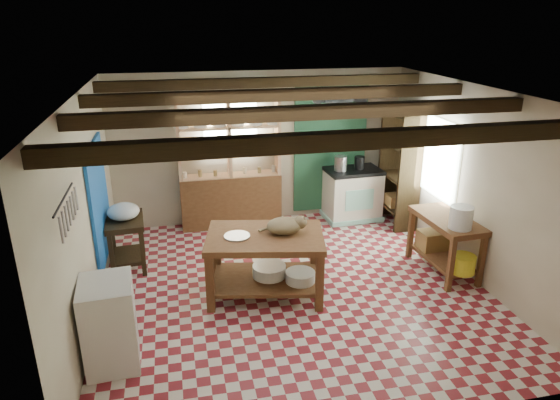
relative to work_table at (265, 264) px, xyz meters
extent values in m
cube|color=maroon|center=(0.39, 0.05, -0.43)|extent=(5.00, 5.00, 0.02)
cube|color=#4D4D52|center=(0.39, 0.05, 2.18)|extent=(5.00, 5.00, 0.02)
cube|color=beige|center=(0.39, 2.55, 0.88)|extent=(5.00, 0.04, 2.60)
cube|color=beige|center=(0.39, -2.45, 0.88)|extent=(5.00, 0.04, 2.60)
cube|color=beige|center=(-2.11, 0.05, 0.88)|extent=(0.04, 5.00, 2.60)
cube|color=beige|center=(2.89, 0.05, 0.88)|extent=(0.04, 5.00, 2.60)
cube|color=#2F2110|center=(0.39, 0.05, 2.06)|extent=(5.00, 3.80, 0.15)
cube|color=#1654AA|center=(-2.08, 0.95, 0.68)|extent=(0.04, 1.40, 1.60)
cube|color=#205133|center=(1.64, 2.52, 0.83)|extent=(1.30, 0.04, 2.30)
cube|color=silver|center=(-0.11, 2.53, 1.28)|extent=(0.90, 0.02, 0.80)
cube|color=silver|center=(2.87, 1.05, 0.98)|extent=(0.02, 1.30, 1.20)
cube|color=black|center=(-2.05, -1.15, 1.36)|extent=(0.06, 0.90, 0.28)
cube|color=black|center=(1.64, 2.10, 1.76)|extent=(0.86, 0.12, 0.36)
cube|color=tan|center=(-0.16, 2.36, 0.68)|extent=(1.70, 0.34, 2.20)
cube|color=#2F2110|center=(2.67, 1.85, 0.58)|extent=(0.40, 0.86, 2.00)
cube|color=brown|center=(0.00, 0.00, 0.00)|extent=(1.64, 1.25, 0.84)
cube|color=white|center=(1.99, 2.20, 0.04)|extent=(0.97, 0.68, 0.92)
cube|color=#2F2110|center=(-1.81, 1.13, -0.04)|extent=(0.56, 0.78, 0.75)
cube|color=silver|center=(-1.83, -1.03, 0.05)|extent=(0.57, 0.67, 0.94)
cube|color=brown|center=(2.57, 0.05, -0.01)|extent=(0.64, 1.18, 0.82)
ellipsoid|color=#8E7A53|center=(0.25, 0.00, 0.52)|extent=(0.47, 0.36, 0.21)
cylinder|color=#A2A1A8|center=(-0.35, 0.02, 0.43)|extent=(0.39, 0.39, 0.02)
cylinder|color=silver|center=(0.06, 0.04, -0.12)|extent=(0.52, 0.52, 0.15)
cylinder|color=silver|center=(0.42, -0.19, -0.13)|extent=(0.45, 0.45, 0.13)
cylinder|color=#A2A1A8|center=(1.74, 2.18, 0.63)|extent=(0.23, 0.23, 0.25)
cylinder|color=black|center=(2.09, 2.20, 0.61)|extent=(0.19, 0.19, 0.22)
ellipsoid|color=silver|center=(-1.81, 1.13, 0.45)|extent=(0.48, 0.48, 0.22)
cylinder|color=silver|center=(2.54, -0.30, 0.55)|extent=(0.32, 0.32, 0.30)
cube|color=olive|center=(2.56, 0.35, -0.07)|extent=(0.40, 0.33, 0.27)
cylinder|color=yellow|center=(2.60, -0.40, -0.08)|extent=(0.35, 0.35, 0.24)
camera|label=1|loc=(-1.03, -5.66, 3.04)|focal=32.00mm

